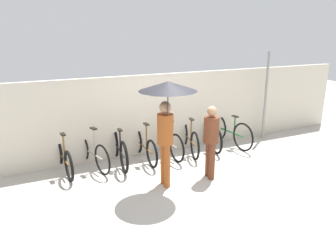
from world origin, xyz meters
The scene contains 13 objects.
ground_plane centered at (0.00, 0.00, 0.00)m, with size 30.00×30.00×0.00m, color #B7B2A8.
back_wall centered at (0.00, 2.15, 1.00)m, with size 12.38×0.12×2.01m.
parked_bicycle_0 centered at (-2.19, 1.81, 0.35)m, with size 0.44×1.67×0.99m.
parked_bicycle_1 centered at (-1.57, 1.83, 0.37)m, with size 0.56×1.69×1.06m.
parked_bicycle_2 centered at (-0.94, 1.74, 0.38)m, with size 0.44×1.78×0.99m.
parked_bicycle_3 centered at (-0.31, 1.74, 0.36)m, with size 0.44×1.71×1.09m.
parked_bicycle_4 centered at (0.31, 1.77, 0.37)m, with size 0.44×1.72×1.02m.
parked_bicycle_5 centered at (0.94, 1.76, 0.37)m, with size 0.59×1.76×1.05m.
parked_bicycle_6 centered at (1.56, 1.80, 0.36)m, with size 0.45×1.64×0.98m.
parked_bicycle_7 centered at (2.19, 1.74, 0.39)m, with size 0.44×1.82×1.08m.
pedestrian_leading centered at (-0.43, 0.18, 1.72)m, with size 1.09×1.09×2.14m.
pedestrian_center centered at (0.59, 0.20, 0.91)m, with size 0.32×0.32×1.57m.
awning_pole centered at (3.42, 1.81, 1.25)m, with size 0.07×0.07×2.50m.
Camera 1 is at (-2.96, -5.25, 3.04)m, focal length 35.00 mm.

